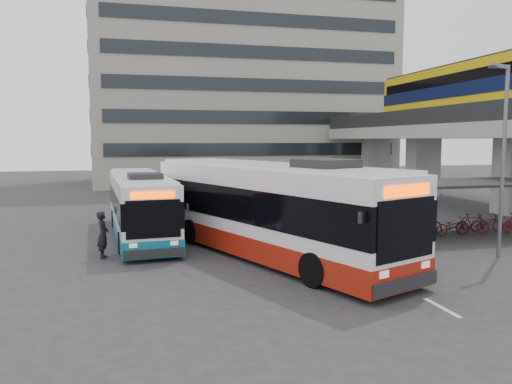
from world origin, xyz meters
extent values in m
plane|color=#28282B|center=(0.00, 0.00, 0.00)|extent=(120.00, 120.00, 0.00)
cube|color=gray|center=(17.00, 18.00, 2.30)|extent=(2.20, 1.60, 4.60)
cube|color=gray|center=(17.00, 26.00, 2.30)|extent=(2.20, 1.60, 4.60)
cube|color=gray|center=(17.00, 12.00, 5.05)|extent=(8.00, 32.00, 0.90)
cube|color=black|center=(13.25, 12.00, 6.05)|extent=(0.35, 32.00, 1.10)
cube|color=gold|center=(17.00, 11.90, 7.60)|extent=(2.90, 20.00, 3.90)
cube|color=#091033|center=(17.00, 11.90, 7.80)|extent=(2.98, 20.02, 0.90)
cube|color=black|center=(17.00, 11.90, 8.60)|extent=(2.96, 19.20, 0.70)
cube|color=black|center=(17.00, 11.90, 9.55)|extent=(2.70, 19.60, 0.25)
cylinder|color=#595B60|center=(3.70, 4.80, 1.20)|extent=(0.12, 0.12, 2.40)
cylinder|color=#595B60|center=(13.30, 4.80, 1.20)|extent=(0.12, 0.12, 2.40)
cylinder|color=#595B60|center=(3.70, 1.20, 1.20)|extent=(0.12, 0.12, 2.40)
cube|color=black|center=(8.50, 3.00, 2.48)|extent=(10.00, 4.00, 0.12)
imported|color=black|center=(4.50, 3.00, 0.45)|extent=(1.71, 0.60, 0.90)
imported|color=black|center=(5.64, 3.00, 0.50)|extent=(1.66, 0.47, 1.00)
imported|color=black|center=(6.79, 3.00, 0.45)|extent=(1.71, 0.60, 0.90)
imported|color=black|center=(7.93, 3.00, 0.50)|extent=(1.66, 0.47, 1.00)
imported|color=#350C0F|center=(9.07, 3.00, 0.45)|extent=(1.71, 0.60, 0.90)
imported|color=#3F0C0F|center=(10.21, 3.00, 0.50)|extent=(1.66, 0.47, 1.00)
imported|color=#490C0F|center=(11.36, 3.00, 0.45)|extent=(1.71, 0.60, 0.90)
imported|color=#540C0F|center=(12.50, 3.00, 0.50)|extent=(1.66, 0.47, 1.00)
cube|color=gray|center=(6.00, 36.00, 12.50)|extent=(30.00, 15.00, 25.00)
cube|color=beige|center=(2.50, -6.00, 0.01)|extent=(0.15, 1.60, 0.01)
cube|color=beige|center=(2.50, -3.00, 0.01)|extent=(0.15, 1.60, 0.01)
cube|color=beige|center=(2.50, 0.00, 0.01)|extent=(0.15, 1.60, 0.01)
cube|color=white|center=(-0.52, 0.98, 1.98)|extent=(7.40, 13.14, 2.99)
cube|color=maroon|center=(-0.52, 0.98, 0.60)|extent=(7.45, 13.19, 0.82)
cube|color=black|center=(-0.52, 0.98, 2.12)|extent=(7.46, 13.18, 1.25)
cube|color=#FF4000|center=(1.90, -5.08, 3.10)|extent=(1.83, 0.79, 0.33)
cube|color=black|center=(0.69, -2.05, 3.72)|extent=(2.19, 2.23, 0.30)
cylinder|color=black|center=(-0.19, -3.38, 0.54)|extent=(0.71, 1.13, 1.09)
cylinder|color=black|center=(-0.66, 4.86, 0.54)|extent=(0.71, 1.13, 1.09)
cube|color=white|center=(-5.22, 6.14, 1.61)|extent=(3.05, 10.72, 2.42)
cube|color=#0D647D|center=(-5.22, 6.14, 0.48)|extent=(3.09, 10.76, 0.66)
cube|color=black|center=(-5.22, 6.14, 1.72)|extent=(3.11, 10.74, 1.01)
cube|color=#FF4000|center=(-4.81, 0.86, 2.51)|extent=(1.57, 0.20, 0.26)
cube|color=black|center=(-5.02, 3.50, 3.01)|extent=(1.45, 1.51, 0.25)
cylinder|color=black|center=(-6.00, 2.68, 0.44)|extent=(0.33, 0.90, 0.88)
cylinder|color=black|center=(-4.40, 9.17, 0.44)|extent=(0.33, 0.90, 0.88)
imported|color=black|center=(-6.66, 2.10, 0.90)|extent=(0.49, 0.69, 1.81)
cylinder|color=#595B60|center=(8.10, -1.40, 3.63)|extent=(0.15, 0.15, 7.26)
cube|color=#595B60|center=(7.59, -1.59, 7.17)|extent=(1.07, 0.51, 0.14)
cube|color=black|center=(7.13, -1.77, 7.10)|extent=(0.36, 0.27, 0.11)
camera|label=1|loc=(-5.48, -17.44, 4.51)|focal=35.00mm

